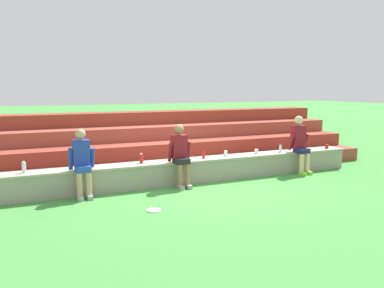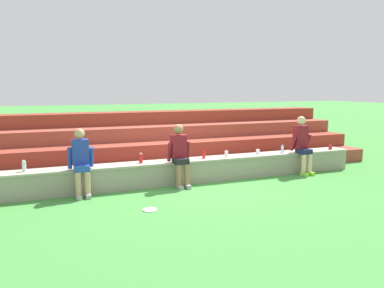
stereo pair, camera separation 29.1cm
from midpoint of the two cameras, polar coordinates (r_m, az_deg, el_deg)
ground_plane at (r=8.51m, az=-0.59°, el=-5.99°), size 80.00×80.00×0.00m
stone_seating_wall at (r=8.66m, az=-1.20°, el=-3.87°), size 8.60×0.51×0.52m
brick_bleachers at (r=10.70m, az=-5.88°, el=-0.14°), size 11.03×2.97×1.42m
person_far_left at (r=7.73m, az=-17.06°, el=-2.49°), size 0.49×0.49×1.33m
person_left_of_center at (r=8.19m, az=-2.75°, el=-1.45°), size 0.50×0.52×1.34m
person_center at (r=9.83m, az=14.94°, el=0.19°), size 0.51×0.54×1.42m
water_bottle_center_gap at (r=7.98m, az=-24.67°, el=-3.17°), size 0.08×0.08×0.22m
water_bottle_near_right at (r=8.71m, az=0.78°, el=-1.40°), size 0.07×0.07×0.24m
water_bottle_mid_left at (r=9.73m, az=12.18°, el=-0.65°), size 0.06×0.06×0.21m
water_bottle_mid_right at (r=8.23m, az=-8.54°, el=-2.17°), size 0.08×0.08×0.21m
plastic_cup_middle at (r=10.66m, az=18.66°, el=-0.34°), size 0.09×0.09×0.11m
plastic_cup_left_end at (r=9.47m, az=8.69°, el=-1.08°), size 0.09×0.09×0.11m
plastic_cup_right_end at (r=9.04m, az=4.11°, el=-1.39°), size 0.08×0.08×0.13m
frisbee at (r=6.79m, az=-6.95°, el=-9.75°), size 0.25×0.25×0.02m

